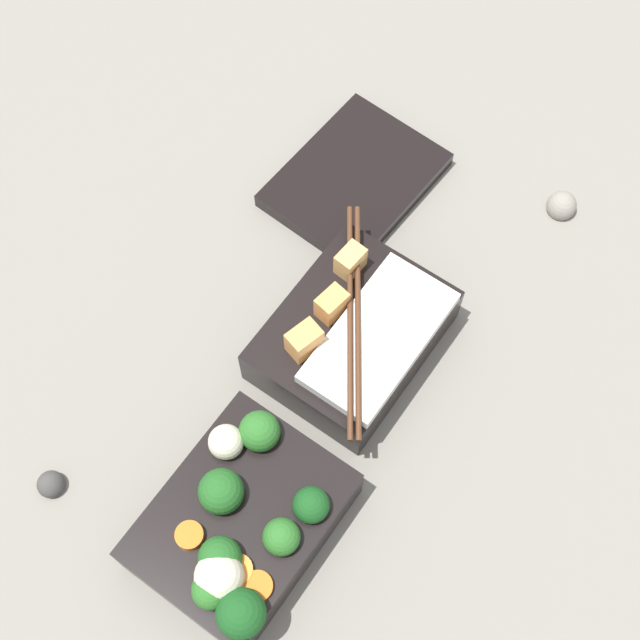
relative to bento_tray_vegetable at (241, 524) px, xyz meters
name	(u,v)px	position (x,y,z in m)	size (l,w,h in m)	color
ground_plane	(307,420)	(0.11, 0.02, -0.03)	(3.00, 3.00, 0.00)	gray
bento_tray_vegetable	(241,524)	(0.00, 0.00, 0.00)	(0.17, 0.13, 0.08)	black
bento_tray_rice	(354,334)	(0.20, 0.02, 0.00)	(0.19, 0.14, 0.08)	black
bento_lid	(355,180)	(0.35, 0.12, -0.02)	(0.17, 0.13, 0.02)	black
pebble_0	(51,484)	(-0.06, 0.16, -0.03)	(0.02, 0.02, 0.02)	#474442
pebble_2	(561,206)	(0.45, -0.06, -0.03)	(0.03, 0.03, 0.03)	gray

